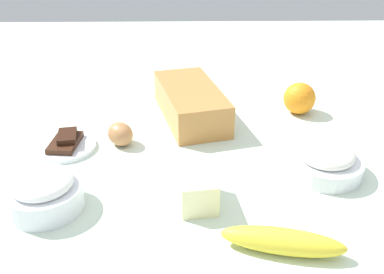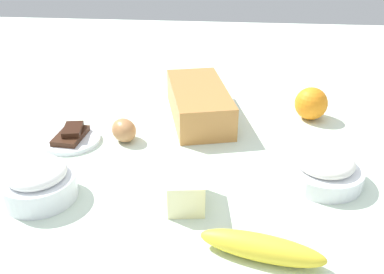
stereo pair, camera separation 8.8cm
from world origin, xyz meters
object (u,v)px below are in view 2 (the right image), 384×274
Objects in this scene: banana at (262,248)px; butter_block at (186,189)px; chocolate_plate at (71,138)px; loaf_pan at (197,102)px; sugar_bowl at (38,182)px; orange_fruit at (311,104)px; egg_near_butter at (124,130)px; flour_bowl at (324,169)px.

banana is 0.18m from butter_block.
banana is 1.46× the size of chocolate_plate.
sugar_bowl is at bearing 130.67° from loaf_pan.
orange_fruit reaches higher than egg_near_butter.
flour_bowl is 1.14× the size of chocolate_plate.
orange_fruit is 0.46m from butter_block.
flour_bowl is 0.25m from banana.
egg_near_butter is at bearing 73.60° from flour_bowl.
orange_fruit reaches higher than sugar_bowl.
sugar_bowl is at bearing -175.41° from chocolate_plate.
loaf_pan is 0.31m from chocolate_plate.
egg_near_butter is (0.34, 0.29, 0.01)m from banana.
banana is at bearing 163.63° from orange_fruit.
flour_bowl is (-0.26, -0.27, -0.01)m from loaf_pan.
butter_block is (0.01, -0.26, -0.00)m from sugar_bowl.
loaf_pan reaches higher than banana.
sugar_bowl reaches higher than flour_bowl.
chocolate_plate is (0.21, 0.02, -0.02)m from sugar_bowl.
loaf_pan and orange_fruit have the same top height.
egg_near_butter is at bearing -81.36° from chocolate_plate.
flour_bowl is 1.84× the size of orange_fruit.
banana is (-0.22, 0.13, -0.01)m from flour_bowl.
butter_block is (-0.09, 0.26, 0.00)m from flour_bowl.
chocolate_plate is at bearing 78.90° from flour_bowl.
banana is 2.11× the size of butter_block.
flour_bowl is 0.55m from chocolate_plate.
sugar_bowl is 0.26m from butter_block.
butter_block is 0.69× the size of chocolate_plate.
flour_bowl is at bearing -30.79° from banana.
sugar_bowl reaches higher than egg_near_butter.
butter_block reaches higher than banana.
chocolate_plate is at bearing 54.82° from butter_block.
loaf_pan reaches higher than butter_block.
sugar_bowl is 1.02× the size of chocolate_plate.
loaf_pan is at bearing -48.43° from egg_near_butter.
loaf_pan is 0.37m from flour_bowl.
sugar_bowl is 2.00× the size of egg_near_butter.
orange_fruit is (0.28, -0.02, 0.01)m from flour_bowl.
loaf_pan is 1.60× the size of banana.
sugar_bowl reaches higher than chocolate_plate.
flour_bowl is 0.53m from sugar_bowl.
flour_bowl reaches higher than butter_block.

